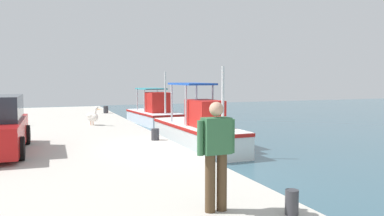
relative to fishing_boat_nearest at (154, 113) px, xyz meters
name	(u,v)px	position (x,y,z in m)	size (l,w,h in m)	color
quay_pier	(0,173)	(12.45, -7.61, -0.24)	(36.00, 10.00, 0.80)	#BCB7AD
fishing_boat_nearest	(154,113)	(0.00, 0.00, 0.00)	(5.30, 2.45, 3.20)	white
fishing_boat_second	(198,131)	(8.90, -0.66, 0.06)	(6.21, 1.91, 3.27)	white
pelican	(93,116)	(6.19, -4.50, 0.56)	(0.91, 0.69, 0.82)	tan
fisherman_standing	(216,151)	(18.17, -4.07, 1.10)	(0.26, 0.63, 1.70)	#4C3823
mooring_bollard_nearest	(106,110)	(0.50, -3.06, 0.37)	(0.28, 0.28, 0.42)	#333338
mooring_bollard_second	(155,134)	(11.12, -3.06, 0.35)	(0.26, 0.26, 0.38)	#333338
mooring_bollard_third	(292,202)	(18.72, -3.06, 0.35)	(0.20, 0.20, 0.38)	#333338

